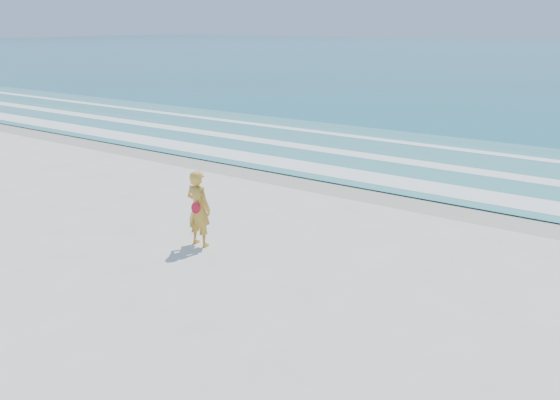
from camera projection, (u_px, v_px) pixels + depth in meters
The scene contains 7 objects.
ground at pixel (142, 293), 10.90m from camera, with size 400.00×400.00×0.00m, color silver.
wet_sand at pixel (351, 187), 17.96m from camera, with size 400.00×2.40×0.00m, color #B2A893.
shallow at pixel (409, 157), 21.87m from camera, with size 400.00×10.00×0.01m, color #59B7AD.
foam_near at pixel (368, 177), 18.96m from camera, with size 400.00×1.40×0.01m, color white.
foam_mid at pixel (401, 161), 21.24m from camera, with size 400.00×0.90×0.01m, color white.
foam_far at pixel (430, 146), 23.82m from camera, with size 400.00×0.60×0.01m, color white.
woman at pixel (199, 208), 13.00m from camera, with size 0.68×0.45×1.86m.
Camera 1 is at (7.81, -6.52, 5.12)m, focal length 35.00 mm.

